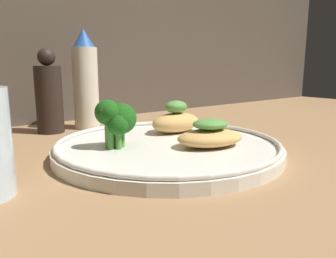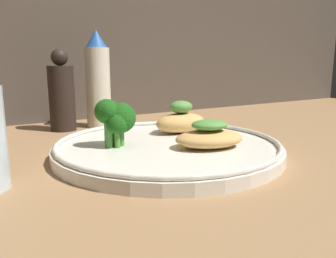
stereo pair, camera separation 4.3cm
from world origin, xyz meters
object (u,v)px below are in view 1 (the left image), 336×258
(broccoli_bunch, at_px, (115,118))
(pepper_grinder, at_px, (49,96))
(sauce_bottle, at_px, (86,82))
(plate, at_px, (168,147))

(broccoli_bunch, xyz_separation_m, pepper_grinder, (-0.01, 0.22, 0.01))
(broccoli_bunch, bearing_deg, pepper_grinder, 92.89)
(pepper_grinder, bearing_deg, broccoli_bunch, -87.11)
(broccoli_bunch, height_order, pepper_grinder, pepper_grinder)
(broccoli_bunch, xyz_separation_m, sauce_bottle, (0.06, 0.22, 0.03))
(plate, bearing_deg, pepper_grinder, 107.45)
(sauce_bottle, bearing_deg, broccoli_bunch, -104.85)
(broccoli_bunch, relative_size, pepper_grinder, 0.42)
(plate, relative_size, sauce_bottle, 1.65)
(plate, distance_m, broccoli_bunch, 0.08)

